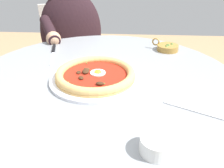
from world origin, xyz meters
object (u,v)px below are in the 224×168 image
object	(u,v)px
olive_pan	(167,47)
pizza_on_plate	(96,75)
diner_person	(74,62)
fork_utensil	(196,111)
ramekin_capers	(157,144)
cafe_chair_diner	(71,53)
steak_knife	(53,51)
dining_table	(104,113)

from	to	relation	value
olive_pan	pizza_on_plate	bearing A→B (deg)	136.86
olive_pan	diner_person	xyz separation A→B (m)	(0.40, 0.52, -0.26)
fork_utensil	pizza_on_plate	bearing A→B (deg)	60.98
fork_utensil	diner_person	size ratio (longest dim) A/B	0.14
ramekin_capers	olive_pan	distance (m)	0.61
olive_pan	diner_person	size ratio (longest dim) A/B	0.10
fork_utensil	cafe_chair_diner	distance (m)	1.16
ramekin_capers	cafe_chair_diner	distance (m)	1.24
diner_person	steak_knife	bearing A→B (deg)	-176.55
steak_knife	olive_pan	distance (m)	0.50
diner_person	olive_pan	bearing A→B (deg)	-127.44
steak_knife	cafe_chair_diner	world-z (taller)	cafe_chair_diner
dining_table	steak_knife	xyz separation A→B (m)	(0.21, 0.24, 0.16)
diner_person	pizza_on_plate	bearing A→B (deg)	-160.68
olive_pan	cafe_chair_diner	distance (m)	0.81
pizza_on_plate	diner_person	distance (m)	0.78
pizza_on_plate	cafe_chair_diner	bearing A→B (deg)	19.61
dining_table	olive_pan	distance (m)	0.40
olive_pan	ramekin_capers	bearing A→B (deg)	169.53
pizza_on_plate	fork_utensil	world-z (taller)	pizza_on_plate
olive_pan	dining_table	bearing A→B (deg)	135.46
dining_table	cafe_chair_diner	size ratio (longest dim) A/B	1.11
dining_table	steak_knife	world-z (taller)	steak_knife
olive_pan	fork_utensil	size ratio (longest dim) A/B	0.72
diner_person	fork_utensil	bearing A→B (deg)	-148.17
pizza_on_plate	fork_utensil	distance (m)	0.33
pizza_on_plate	olive_pan	bearing A→B (deg)	-43.14
pizza_on_plate	olive_pan	distance (m)	0.40
dining_table	diner_person	xyz separation A→B (m)	(0.66, 0.27, -0.08)
dining_table	olive_pan	size ratio (longest dim) A/B	8.14
dining_table	diner_person	bearing A→B (deg)	22.03
steak_knife	ramekin_capers	xyz separation A→B (m)	(-0.55, -0.38, 0.02)
dining_table	cafe_chair_diner	xyz separation A→B (m)	(0.78, 0.31, -0.07)
ramekin_capers	diner_person	world-z (taller)	diner_person
pizza_on_plate	fork_utensil	size ratio (longest dim) A/B	1.90
ramekin_capers	diner_person	distance (m)	1.11
cafe_chair_diner	olive_pan	bearing A→B (deg)	-132.68
diner_person	cafe_chair_diner	size ratio (longest dim) A/B	1.34
dining_table	ramekin_capers	distance (m)	0.41
pizza_on_plate	steak_knife	xyz separation A→B (m)	(0.24, 0.22, -0.01)
ramekin_capers	olive_pan	xyz separation A→B (m)	(0.60, -0.11, -0.01)
fork_utensil	cafe_chair_diner	size ratio (longest dim) A/B	0.19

